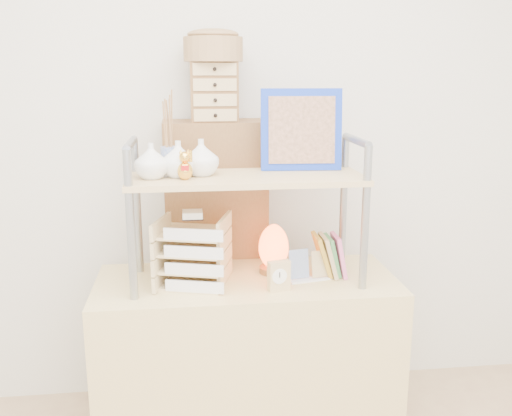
{
  "coord_description": "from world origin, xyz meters",
  "views": [
    {
      "loc": [
        -0.23,
        -0.94,
        1.56
      ],
      "look_at": [
        0.04,
        1.2,
        1.04
      ],
      "focal_mm": 40.0,
      "sensor_mm": 36.0,
      "label": 1
    }
  ],
  "objects": [
    {
      "name": "room_shell",
      "position": [
        0.0,
        0.39,
        1.69
      ],
      "size": [
        3.42,
        3.41,
        2.61
      ],
      "color": "silver",
      "rests_on": "ground"
    },
    {
      "name": "desk",
      "position": [
        0.0,
        1.2,
        0.38
      ],
      "size": [
        1.2,
        0.5,
        0.75
      ],
      "primitive_type": "cube",
      "color": "tan",
      "rests_on": "ground"
    },
    {
      "name": "cabinet",
      "position": [
        -0.1,
        1.57,
        0.68
      ],
      "size": [
        0.45,
        0.25,
        1.35
      ],
      "primitive_type": "cube",
      "rotation": [
        0.0,
        0.0,
        0.02
      ],
      "color": "brown",
      "rests_on": "ground"
    },
    {
      "name": "hutch",
      "position": [
        -0.05,
        1.21,
        1.18
      ],
      "size": [
        0.9,
        0.34,
        0.75
      ],
      "color": "gray",
      "rests_on": "desk"
    },
    {
      "name": "letter_tray",
      "position": [
        -0.21,
        1.17,
        0.87
      ],
      "size": [
        0.3,
        0.29,
        0.3
      ],
      "color": "tan",
      "rests_on": "desk"
    },
    {
      "name": "salt_lamp",
      "position": [
        0.12,
        1.27,
        0.85
      ],
      "size": [
        0.13,
        0.13,
        0.21
      ],
      "color": "brown",
      "rests_on": "desk"
    },
    {
      "name": "desk_clock",
      "position": [
        0.11,
        1.06,
        0.81
      ],
      "size": [
        0.09,
        0.06,
        0.12
      ],
      "color": "tan",
      "rests_on": "desk"
    },
    {
      "name": "postcard_stand",
      "position": [
        0.25,
        1.16,
        0.79
      ],
      "size": [
        0.18,
        0.08,
        0.13
      ],
      "color": "white",
      "rests_on": "desk"
    },
    {
      "name": "drawer_chest",
      "position": [
        -0.1,
        1.55,
        1.48
      ],
      "size": [
        0.2,
        0.16,
        0.25
      ],
      "color": "brown",
      "rests_on": "cabinet"
    },
    {
      "name": "woven_basket",
      "position": [
        -0.1,
        1.55,
        1.65
      ],
      "size": [
        0.25,
        0.25,
        0.1
      ],
      "primitive_type": "cylinder",
      "color": "olive",
      "rests_on": "drawer_chest"
    }
  ]
}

